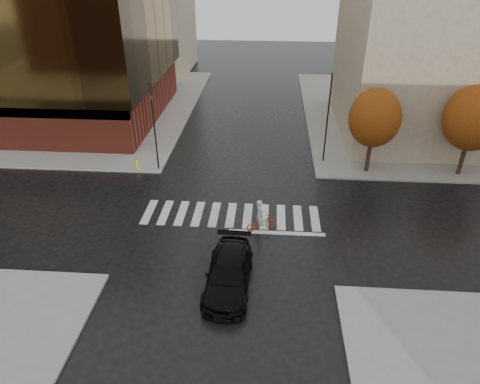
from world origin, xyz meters
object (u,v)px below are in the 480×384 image
object	(u,v)px
sedan	(229,273)
cyclist	(261,220)
traffic_light_nw	(154,122)
traffic_light_ne	(328,113)
fire_hydrant	(137,164)

from	to	relation	value
sedan	cyclist	xyz separation A→B (m)	(1.48, 5.19, -0.08)
sedan	traffic_light_nw	world-z (taller)	traffic_light_nw
cyclist	traffic_light_ne	size ratio (longest dim) A/B	0.30
sedan	fire_hydrant	distance (m)	15.27
traffic_light_nw	traffic_light_ne	world-z (taller)	traffic_light_ne
sedan	traffic_light_nw	distance (m)	14.81
traffic_light_ne	fire_hydrant	xyz separation A→B (m)	(-14.80, -2.50, -3.65)
sedan	traffic_light_ne	bearing A→B (deg)	69.12
fire_hydrant	traffic_light_ne	bearing A→B (deg)	9.58
traffic_light_nw	traffic_light_ne	distance (m)	13.33
sedan	cyclist	bearing A→B (deg)	75.74
cyclist	traffic_light_nw	distance (m)	11.69
cyclist	fire_hydrant	bearing A→B (deg)	29.60
traffic_light_nw	cyclist	bearing A→B (deg)	37.88
traffic_light_ne	traffic_light_nw	bearing A→B (deg)	24.89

